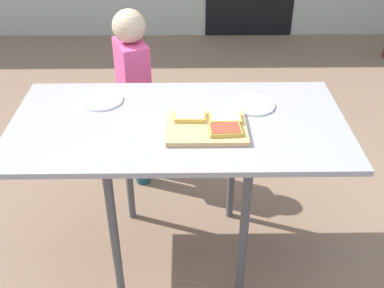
{
  "coord_description": "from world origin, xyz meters",
  "views": [
    {
      "loc": [
        0.03,
        -1.67,
        1.77
      ],
      "look_at": [
        0.06,
        0.0,
        0.66
      ],
      "focal_mm": 43.6,
      "sensor_mm": 36.0,
      "label": 1
    }
  ],
  "objects_px": {
    "pizza_slice_far_left": "(190,116)",
    "pizza_slice_far_right": "(226,118)",
    "cutting_board": "(207,128)",
    "dining_table": "(179,135)",
    "plate_white_right": "(253,105)",
    "pizza_slice_near_right": "(225,130)",
    "plate_white_left": "(101,100)",
    "child_left": "(134,88)"
  },
  "relations": [
    {
      "from": "pizza_slice_far_left",
      "to": "pizza_slice_far_right",
      "type": "relative_size",
      "value": 1.02
    },
    {
      "from": "cutting_board",
      "to": "pizza_slice_far_left",
      "type": "xyz_separation_m",
      "value": [
        -0.07,
        0.06,
        0.02
      ]
    },
    {
      "from": "cutting_board",
      "to": "pizza_slice_far_right",
      "type": "relative_size",
      "value": 2.54
    },
    {
      "from": "dining_table",
      "to": "plate_white_right",
      "type": "bearing_deg",
      "value": 21.04
    },
    {
      "from": "dining_table",
      "to": "plate_white_right",
      "type": "height_order",
      "value": "plate_white_right"
    },
    {
      "from": "pizza_slice_near_right",
      "to": "pizza_slice_far_right",
      "type": "xyz_separation_m",
      "value": [
        0.01,
        0.09,
        0.0
      ]
    },
    {
      "from": "pizza_slice_far_left",
      "to": "pizza_slice_far_right",
      "type": "distance_m",
      "value": 0.15
    },
    {
      "from": "pizza_slice_far_left",
      "to": "plate_white_left",
      "type": "relative_size",
      "value": 0.67
    },
    {
      "from": "dining_table",
      "to": "pizza_slice_far_right",
      "type": "xyz_separation_m",
      "value": [
        0.19,
        -0.03,
        0.1
      ]
    },
    {
      "from": "cutting_board",
      "to": "plate_white_right",
      "type": "relative_size",
      "value": 1.66
    },
    {
      "from": "pizza_slice_far_left",
      "to": "child_left",
      "type": "relative_size",
      "value": 0.12
    },
    {
      "from": "cutting_board",
      "to": "plate_white_right",
      "type": "distance_m",
      "value": 0.29
    },
    {
      "from": "child_left",
      "to": "plate_white_right",
      "type": "bearing_deg",
      "value": -41.96
    },
    {
      "from": "pizza_slice_near_right",
      "to": "child_left",
      "type": "relative_size",
      "value": 0.13
    },
    {
      "from": "pizza_slice_far_left",
      "to": "plate_white_right",
      "type": "height_order",
      "value": "pizza_slice_far_left"
    },
    {
      "from": "pizza_slice_far_right",
      "to": "child_left",
      "type": "xyz_separation_m",
      "value": [
        -0.45,
        0.68,
        -0.2
      ]
    },
    {
      "from": "pizza_slice_far_left",
      "to": "plate_white_left",
      "type": "xyz_separation_m",
      "value": [
        -0.4,
        0.19,
        -0.03
      ]
    },
    {
      "from": "pizza_slice_near_right",
      "to": "plate_white_left",
      "type": "height_order",
      "value": "pizza_slice_near_right"
    },
    {
      "from": "plate_white_left",
      "to": "child_left",
      "type": "relative_size",
      "value": 0.19
    },
    {
      "from": "dining_table",
      "to": "pizza_slice_far_left",
      "type": "height_order",
      "value": "pizza_slice_far_left"
    },
    {
      "from": "cutting_board",
      "to": "pizza_slice_near_right",
      "type": "bearing_deg",
      "value": -32.5
    },
    {
      "from": "plate_white_left",
      "to": "pizza_slice_near_right",
      "type": "bearing_deg",
      "value": -29.32
    },
    {
      "from": "plate_white_left",
      "to": "plate_white_right",
      "type": "distance_m",
      "value": 0.68
    },
    {
      "from": "pizza_slice_far_right",
      "to": "plate_white_left",
      "type": "height_order",
      "value": "pizza_slice_far_right"
    },
    {
      "from": "pizza_slice_far_left",
      "to": "plate_white_left",
      "type": "bearing_deg",
      "value": 154.43
    },
    {
      "from": "plate_white_left",
      "to": "dining_table",
      "type": "bearing_deg",
      "value": -26.94
    },
    {
      "from": "pizza_slice_near_right",
      "to": "child_left",
      "type": "height_order",
      "value": "child_left"
    },
    {
      "from": "cutting_board",
      "to": "child_left",
      "type": "distance_m",
      "value": 0.84
    },
    {
      "from": "dining_table",
      "to": "pizza_slice_near_right",
      "type": "distance_m",
      "value": 0.25
    },
    {
      "from": "pizza_slice_far_left",
      "to": "plate_white_right",
      "type": "distance_m",
      "value": 0.31
    },
    {
      "from": "cutting_board",
      "to": "pizza_slice_near_right",
      "type": "height_order",
      "value": "pizza_slice_near_right"
    },
    {
      "from": "dining_table",
      "to": "cutting_board",
      "type": "distance_m",
      "value": 0.16
    },
    {
      "from": "dining_table",
      "to": "pizza_slice_far_left",
      "type": "distance_m",
      "value": 0.11
    },
    {
      "from": "pizza_slice_near_right",
      "to": "plate_white_left",
      "type": "xyz_separation_m",
      "value": [
        -0.53,
        0.3,
        -0.03
      ]
    },
    {
      "from": "cutting_board",
      "to": "plate_white_left",
      "type": "relative_size",
      "value": 1.66
    },
    {
      "from": "cutting_board",
      "to": "child_left",
      "type": "bearing_deg",
      "value": 117.07
    },
    {
      "from": "dining_table",
      "to": "child_left",
      "type": "relative_size",
      "value": 1.35
    },
    {
      "from": "pizza_slice_far_left",
      "to": "pizza_slice_far_right",
      "type": "height_order",
      "value": "same"
    },
    {
      "from": "pizza_slice_near_right",
      "to": "plate_white_right",
      "type": "relative_size",
      "value": 0.68
    },
    {
      "from": "pizza_slice_near_right",
      "to": "pizza_slice_far_right",
      "type": "distance_m",
      "value": 0.09
    },
    {
      "from": "dining_table",
      "to": "child_left",
      "type": "distance_m",
      "value": 0.71
    },
    {
      "from": "dining_table",
      "to": "pizza_slice_near_right",
      "type": "bearing_deg",
      "value": -33.5
    }
  ]
}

